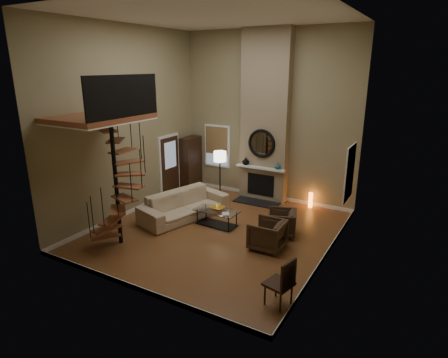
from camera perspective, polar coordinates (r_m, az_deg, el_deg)
The scene contains 33 objects.
ground at distance 10.42m, azimuth -1.10°, elevation -7.97°, with size 6.00×6.50×0.01m, color brown.
back_wall at distance 12.46m, azimuth 6.61°, elevation 9.29°, with size 6.00×0.02×5.50m, color #8F835C.
front_wall at distance 7.07m, azimuth -14.89°, elevation 3.00°, with size 6.00×0.02×5.50m, color #8F835C.
left_wall at distance 11.41m, azimuth -14.36°, elevation 8.18°, with size 0.02×6.50×5.50m, color #8F835C.
right_wall at distance 8.48m, azimuth 16.55°, elevation 5.12°, with size 0.02×6.50×5.50m, color #8F835C.
ceiling at distance 9.52m, azimuth -1.31°, elevation 23.63°, with size 6.00×6.50×0.01m, color silver.
baseboard_back at distance 13.08m, azimuth 6.20°, elevation -2.47°, with size 6.00×0.02×0.12m, color white.
baseboard_front at distance 8.13m, azimuth -13.37°, elevation -15.72°, with size 6.00×0.02×0.12m, color white.
baseboard_left at distance 12.09m, azimuth -13.40°, elevation -4.51°, with size 0.02×6.50×0.12m, color white.
baseboard_right at distance 9.38m, azimuth 15.10°, elevation -11.17°, with size 0.02×6.50×0.12m, color white.
chimney_breast at distance 12.29m, azimuth 6.25°, elevation 9.19°, with size 1.60×0.38×5.50m, color #887458.
hearth at distance 12.52m, azimuth 4.95°, elevation -3.54°, with size 1.50×0.60×0.04m, color black.
firebox at distance 12.59m, azimuth 5.57°, elevation -0.87°, with size 0.95×0.02×0.72m, color black.
mantel at distance 12.35m, azimuth 5.49°, elevation 1.68°, with size 1.70×0.18×0.06m, color white.
mirror_frame at distance 12.22m, azimuth 5.72°, elevation 5.36°, with size 0.94×0.94×0.10m, color black.
mirror_disc at distance 12.23m, azimuth 5.74°, elevation 5.37°, with size 0.80×0.80×0.01m, color white.
vase_left at distance 12.58m, azimuth 3.31°, elevation 2.73°, with size 0.24×0.24×0.25m, color black.
vase_right at distance 12.13m, azimuth 8.17°, elevation 1.96°, with size 0.20×0.20×0.21m, color #184C54.
window_back at distance 13.48m, azimuth -1.05°, elevation 5.11°, with size 1.02×0.06×1.52m.
window_right at distance 10.64m, azimuth 18.49°, elevation 1.03°, with size 0.06×1.02×1.52m.
entry_door at distance 13.05m, azimuth -8.23°, elevation 1.96°, with size 0.10×1.05×2.16m.
loft at distance 9.43m, azimuth -17.94°, elevation 9.13°, with size 1.70×2.20×1.09m.
spiral_stair at distance 9.53m, azimuth -16.05°, elevation 0.42°, with size 1.47×1.47×4.06m.
hutch at distance 13.72m, azimuth -5.05°, elevation 2.37°, with size 0.41×0.86×1.93m, color #321C10.
sofa at distance 11.26m, azimuth -6.03°, elevation -3.92°, with size 2.72×1.06×0.79m, color tan.
armchair_near at distance 10.19m, azimuth 9.12°, elevation -6.58°, with size 0.73×0.76×0.69m, color #402D1D.
armchair_far at distance 9.43m, azimuth 7.00°, elevation -8.50°, with size 0.80×0.82×0.75m, color #402D1D.
coffee_table at distance 10.70m, azimuth -1.11°, elevation -5.60°, with size 1.28×0.67×0.46m.
bowl at distance 10.66m, azimuth -0.98°, elevation -4.45°, with size 0.38×0.38×0.10m, color gold.
book at distance 10.35m, azimuth 0.13°, elevation -5.33°, with size 0.19×0.26×0.03m, color gray.
floor_lamp at distance 12.19m, azimuth -0.62°, elevation 2.83°, with size 0.41×0.41×1.71m.
accent_lamp at distance 12.32m, azimuth 13.00°, elevation -3.12°, with size 0.13×0.13×0.48m, color orange.
side_chair at distance 7.31m, azimuth 8.90°, elevation -15.12°, with size 0.58×0.58×1.00m.
Camera 1 is at (4.87, -8.10, 4.38)m, focal length 30.12 mm.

